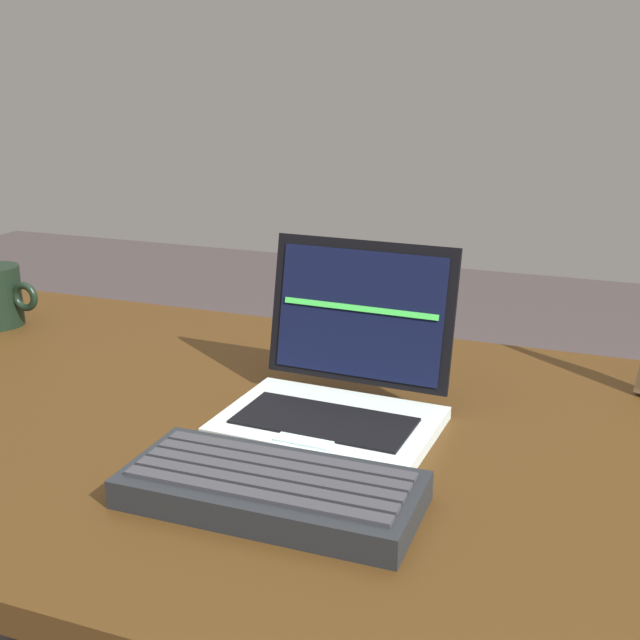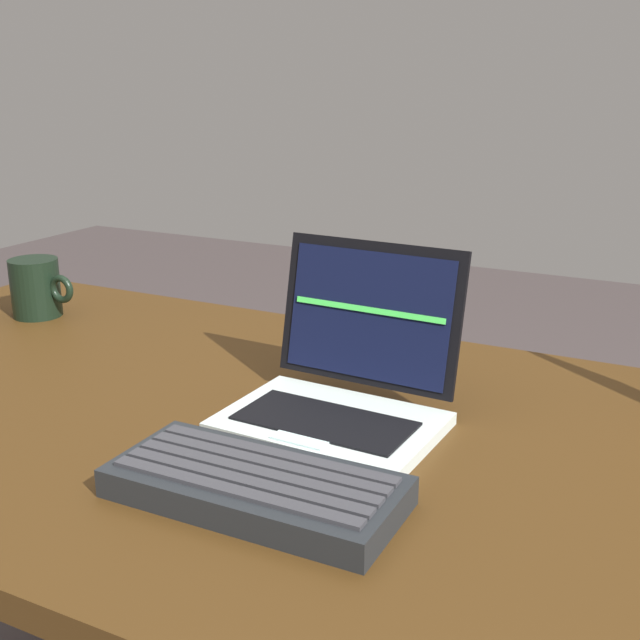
# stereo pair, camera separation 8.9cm
# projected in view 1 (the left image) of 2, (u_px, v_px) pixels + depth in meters

# --- Properties ---
(desk) EXTENTS (1.69, 0.78, 0.76)m
(desk) POSITION_uv_depth(u_px,v_px,m) (310.00, 510.00, 0.98)
(desk) COLOR #432A10
(desk) RESTS_ON ground
(laptop_front) EXTENTS (0.26, 0.22, 0.21)m
(laptop_front) POSITION_uv_depth(u_px,v_px,m) (339.00, 386.00, 0.96)
(laptop_front) COLOR silver
(laptop_front) RESTS_ON desk
(external_keyboard) EXTENTS (0.29, 0.13, 0.03)m
(external_keyboard) POSITION_uv_depth(u_px,v_px,m) (271.00, 489.00, 0.78)
(external_keyboard) COLOR #212528
(external_keyboard) RESTS_ON desk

